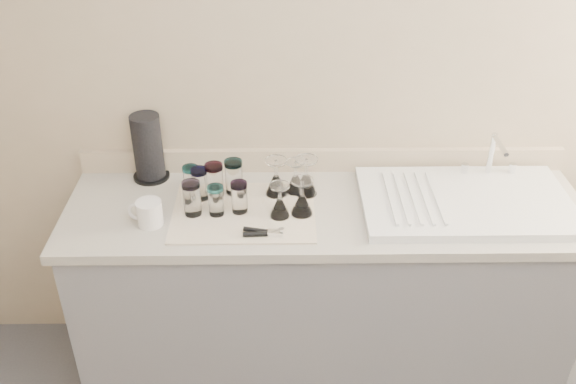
{
  "coord_description": "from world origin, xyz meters",
  "views": [
    {
      "loc": [
        -0.18,
        -0.91,
        2.29
      ],
      "look_at": [
        -0.15,
        1.15,
        1.0
      ],
      "focal_mm": 40.0,
      "sensor_mm": 36.0,
      "label": 1
    }
  ],
  "objects_px": {
    "goblet_back_left": "(276,182)",
    "goblet_front_right": "(302,202)",
    "tumbler_magenta": "(192,198)",
    "paper_towel_roll": "(148,148)",
    "tumbler_teal": "(191,180)",
    "tumbler_blue": "(216,200)",
    "can_opener": "(263,233)",
    "tumbler_cyan": "(215,180)",
    "tumbler_lavender": "(239,197)",
    "goblet_front_left": "(280,205)",
    "tumbler_extra": "(200,184)",
    "goblet_back_right": "(306,182)",
    "tumbler_purple": "(234,177)",
    "sink_unit": "(466,201)",
    "goblet_extra": "(296,181)",
    "white_mug": "(149,213)"
  },
  "relations": [
    {
      "from": "tumbler_blue",
      "to": "goblet_front_right",
      "type": "relative_size",
      "value": 0.81
    },
    {
      "from": "sink_unit",
      "to": "white_mug",
      "type": "distance_m",
      "value": 1.23
    },
    {
      "from": "tumbler_lavender",
      "to": "can_opener",
      "type": "xyz_separation_m",
      "value": [
        0.09,
        -0.16,
        -0.06
      ]
    },
    {
      "from": "tumbler_teal",
      "to": "white_mug",
      "type": "bearing_deg",
      "value": -124.38
    },
    {
      "from": "tumbler_extra",
      "to": "goblet_back_right",
      "type": "xyz_separation_m",
      "value": [
        0.42,
        0.03,
        -0.01
      ]
    },
    {
      "from": "tumbler_extra",
      "to": "goblet_back_left",
      "type": "bearing_deg",
      "value": 5.73
    },
    {
      "from": "white_mug",
      "to": "can_opener",
      "type": "bearing_deg",
      "value": -11.32
    },
    {
      "from": "tumbler_teal",
      "to": "paper_towel_roll",
      "type": "relative_size",
      "value": 0.43
    },
    {
      "from": "tumbler_teal",
      "to": "tumbler_blue",
      "type": "xyz_separation_m",
      "value": [
        0.11,
        -0.15,
        -0.0
      ]
    },
    {
      "from": "tumbler_extra",
      "to": "tumbler_purple",
      "type": "bearing_deg",
      "value": 17.5
    },
    {
      "from": "tumbler_teal",
      "to": "tumbler_magenta",
      "type": "height_order",
      "value": "tumbler_magenta"
    },
    {
      "from": "goblet_front_right",
      "to": "goblet_extra",
      "type": "bearing_deg",
      "value": 97.32
    },
    {
      "from": "tumbler_cyan",
      "to": "goblet_extra",
      "type": "bearing_deg",
      "value": 5.76
    },
    {
      "from": "tumbler_teal",
      "to": "goblet_back_left",
      "type": "height_order",
      "value": "goblet_back_left"
    },
    {
      "from": "tumbler_purple",
      "to": "can_opener",
      "type": "bearing_deg",
      "value": -67.39
    },
    {
      "from": "tumbler_magenta",
      "to": "can_opener",
      "type": "xyz_separation_m",
      "value": [
        0.27,
        -0.14,
        -0.06
      ]
    },
    {
      "from": "tumbler_magenta",
      "to": "goblet_front_right",
      "type": "distance_m",
      "value": 0.42
    },
    {
      "from": "tumbler_blue",
      "to": "white_mug",
      "type": "distance_m",
      "value": 0.26
    },
    {
      "from": "tumbler_magenta",
      "to": "paper_towel_roll",
      "type": "distance_m",
      "value": 0.36
    },
    {
      "from": "goblet_extra",
      "to": "can_opener",
      "type": "height_order",
      "value": "goblet_extra"
    },
    {
      "from": "goblet_back_left",
      "to": "white_mug",
      "type": "height_order",
      "value": "goblet_back_left"
    },
    {
      "from": "goblet_front_right",
      "to": "can_opener",
      "type": "distance_m",
      "value": 0.21
    },
    {
      "from": "tumbler_teal",
      "to": "tumbler_lavender",
      "type": "relative_size",
      "value": 0.97
    },
    {
      "from": "tumbler_extra",
      "to": "sink_unit",
      "type": "bearing_deg",
      "value": -2.91
    },
    {
      "from": "goblet_back_left",
      "to": "goblet_front_right",
      "type": "relative_size",
      "value": 1.03
    },
    {
      "from": "sink_unit",
      "to": "tumbler_magenta",
      "type": "height_order",
      "value": "sink_unit"
    },
    {
      "from": "tumbler_blue",
      "to": "goblet_back_right",
      "type": "height_order",
      "value": "goblet_back_right"
    },
    {
      "from": "tumbler_extra",
      "to": "goblet_front_left",
      "type": "xyz_separation_m",
      "value": [
        0.32,
        -0.13,
        -0.02
      ]
    },
    {
      "from": "goblet_back_right",
      "to": "goblet_front_left",
      "type": "bearing_deg",
      "value": -123.74
    },
    {
      "from": "sink_unit",
      "to": "tumbler_blue",
      "type": "distance_m",
      "value": 0.98
    },
    {
      "from": "paper_towel_roll",
      "to": "tumbler_extra",
      "type": "bearing_deg",
      "value": -38.02
    },
    {
      "from": "tumbler_purple",
      "to": "tumbler_extra",
      "type": "height_order",
      "value": "tumbler_purple"
    },
    {
      "from": "goblet_back_right",
      "to": "goblet_front_left",
      "type": "height_order",
      "value": "goblet_back_right"
    },
    {
      "from": "goblet_extra",
      "to": "white_mug",
      "type": "xyz_separation_m",
      "value": [
        -0.56,
        -0.22,
        -0.0
      ]
    },
    {
      "from": "tumbler_purple",
      "to": "can_opener",
      "type": "height_order",
      "value": "tumbler_purple"
    },
    {
      "from": "tumbler_purple",
      "to": "goblet_extra",
      "type": "distance_m",
      "value": 0.25
    },
    {
      "from": "goblet_extra",
      "to": "tumbler_lavender",
      "type": "bearing_deg",
      "value": -146.48
    },
    {
      "from": "tumbler_cyan",
      "to": "tumbler_teal",
      "type": "bearing_deg",
      "value": 169.8
    },
    {
      "from": "tumbler_extra",
      "to": "can_opener",
      "type": "bearing_deg",
      "value": -44.84
    },
    {
      "from": "tumbler_blue",
      "to": "paper_towel_roll",
      "type": "bearing_deg",
      "value": 135.85
    },
    {
      "from": "goblet_back_right",
      "to": "goblet_back_left",
      "type": "bearing_deg",
      "value": 179.78
    },
    {
      "from": "paper_towel_roll",
      "to": "goblet_front_right",
      "type": "bearing_deg",
      "value": -24.95
    },
    {
      "from": "sink_unit",
      "to": "tumbler_lavender",
      "type": "relative_size",
      "value": 6.41
    },
    {
      "from": "can_opener",
      "to": "paper_towel_roll",
      "type": "bearing_deg",
      "value": 138.2
    },
    {
      "from": "tumbler_lavender",
      "to": "goblet_front_left",
      "type": "distance_m",
      "value": 0.16
    },
    {
      "from": "tumbler_teal",
      "to": "tumbler_blue",
      "type": "bearing_deg",
      "value": -52.87
    },
    {
      "from": "tumbler_magenta",
      "to": "tumbler_blue",
      "type": "height_order",
      "value": "tumbler_magenta"
    },
    {
      "from": "tumbler_magenta",
      "to": "goblet_extra",
      "type": "relative_size",
      "value": 1.02
    },
    {
      "from": "tumbler_extra",
      "to": "goblet_front_left",
      "type": "height_order",
      "value": "goblet_front_left"
    },
    {
      "from": "tumbler_teal",
      "to": "goblet_back_right",
      "type": "bearing_deg",
      "value": -0.43
    }
  ]
}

